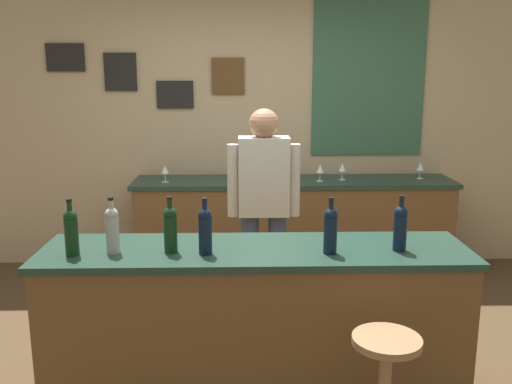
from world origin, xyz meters
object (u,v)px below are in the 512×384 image
at_px(wine_bottle_f, 400,226).
at_px(wine_glass_d, 342,168).
at_px(wine_bottle_a, 71,230).
at_px(wine_bottle_b, 112,228).
at_px(wine_glass_b, 288,170).
at_px(wine_glass_c, 320,169).
at_px(wine_bottle_e, 330,229).
at_px(wine_bottle_c, 170,228).
at_px(bartender, 264,204).
at_px(bar_stool, 385,381).
at_px(wine_bottle_d, 205,229).
at_px(wine_glass_a, 165,170).
at_px(wine_glass_e, 420,167).

relative_size(wine_bottle_f, wine_glass_d, 1.97).
relative_size(wine_bottle_a, wine_glass_d, 1.97).
xyz_separation_m(wine_bottle_b, wine_bottle_f, (1.54, 0.00, 0.00)).
relative_size(wine_glass_b, wine_glass_c, 1.00).
bearing_deg(wine_bottle_f, wine_bottle_e, -174.16).
distance_m(wine_glass_b, wine_glass_c, 0.30).
height_order(wine_bottle_c, wine_glass_d, wine_bottle_c).
distance_m(wine_bottle_a, wine_glass_c, 2.62).
distance_m(bartender, wine_glass_b, 1.03).
relative_size(bar_stool, wine_bottle_b, 2.22).
relative_size(wine_bottle_b, wine_bottle_d, 1.00).
bearing_deg(wine_bottle_b, wine_glass_c, 55.69).
height_order(wine_bottle_b, wine_glass_b, wine_bottle_b).
distance_m(bartender, wine_glass_a, 1.32).
distance_m(bar_stool, wine_bottle_f, 0.82).
relative_size(wine_bottle_c, wine_glass_d, 1.97).
bearing_deg(wine_bottle_a, wine_glass_c, 52.36).
xyz_separation_m(wine_bottle_e, wine_bottle_f, (0.38, 0.04, 0.00)).
bearing_deg(wine_bottle_b, wine_bottle_d, -3.46).
bearing_deg(wine_glass_c, wine_bottle_b, -124.31).
distance_m(wine_bottle_b, wine_glass_e, 3.16).
height_order(bar_stool, wine_glass_d, wine_glass_d).
distance_m(wine_bottle_f, wine_glass_d, 2.10).
distance_m(wine_bottle_a, wine_bottle_b, 0.21).
height_order(wine_bottle_e, wine_glass_a, wine_bottle_e).
height_order(wine_glass_a, wine_glass_b, same).
bearing_deg(wine_bottle_c, wine_bottle_a, -175.78).
xyz_separation_m(wine_bottle_d, wine_glass_d, (1.11, 2.14, -0.05)).
distance_m(wine_bottle_d, wine_glass_b, 2.14).
height_order(bar_stool, wine_glass_a, wine_glass_a).
height_order(wine_bottle_b, wine_bottle_c, same).
height_order(bartender, wine_bottle_e, bartender).
bearing_deg(wine_glass_e, bar_stool, -110.16).
bearing_deg(wine_glass_a, wine_bottle_a, -95.72).
distance_m(wine_bottle_b, wine_glass_b, 2.30).
bearing_deg(wine_bottle_d, wine_bottle_c, 169.68).
height_order(bartender, wine_glass_a, bartender).
bearing_deg(wine_glass_e, wine_glass_a, -177.42).
bearing_deg(wine_bottle_b, bar_stool, -21.37).
bearing_deg(wine_bottle_b, wine_glass_b, 61.57).
bearing_deg(wine_glass_c, wine_bottle_d, -113.43).
xyz_separation_m(wine_bottle_a, wine_glass_b, (1.30, 2.06, -0.05)).
height_order(bar_stool, wine_bottle_f, wine_bottle_f).
height_order(bar_stool, wine_glass_e, wine_glass_e).
xyz_separation_m(wine_bottle_a, wine_bottle_b, (0.21, 0.03, 0.00)).
bearing_deg(wine_bottle_f, wine_bottle_b, -179.87).
xyz_separation_m(bar_stool, wine_glass_a, (-1.35, 2.56, 0.55)).
xyz_separation_m(wine_bottle_b, wine_glass_a, (0.00, 2.03, -0.05)).
xyz_separation_m(wine_bottle_a, wine_bottle_c, (0.51, 0.04, 0.00)).
bearing_deg(wine_glass_b, wine_glass_e, 5.28).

